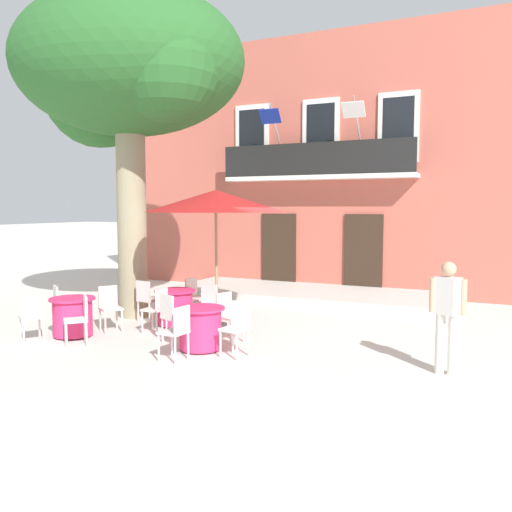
{
  "coord_description": "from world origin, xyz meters",
  "views": [
    {
      "loc": [
        4.89,
        -10.06,
        2.51
      ],
      "look_at": [
        -0.76,
        1.83,
        1.3
      ],
      "focal_mm": 37.74,
      "sensor_mm": 36.0,
      "label": 1
    }
  ],
  "objects_px": {
    "cafe_chair_middle_0": "(177,329)",
    "cafe_chair_middle_3": "(172,315)",
    "plane_tree": "(127,71)",
    "cafe_chair_front_1": "(61,304)",
    "cafe_chair_middle_1": "(237,325)",
    "cafe_chair_near_tree_2": "(147,298)",
    "cafe_chair_front_3": "(80,317)",
    "cafe_chair_front_0": "(110,305)",
    "cafe_chair_front_2": "(32,314)",
    "cafe_chair_near_tree_0": "(206,303)",
    "pedestrian_near_entrance": "(447,311)",
    "cafe_umbrella": "(216,202)",
    "cafe_chair_near_tree_1": "(195,295)",
    "cafe_table_middle": "(200,328)",
    "cafe_table_near_tree": "(175,307)",
    "cafe_chair_middle_2": "(228,313)",
    "cafe_table_front": "(73,317)",
    "cafe_chair_near_tree_3": "(157,307)"
  },
  "relations": [
    {
      "from": "cafe_chair_near_tree_1",
      "to": "cafe_table_middle",
      "type": "height_order",
      "value": "cafe_chair_near_tree_1"
    },
    {
      "from": "cafe_chair_middle_0",
      "to": "cafe_chair_near_tree_0",
      "type": "bearing_deg",
      "value": 109.23
    },
    {
      "from": "plane_tree",
      "to": "cafe_chair_middle_1",
      "type": "relative_size",
      "value": 7.93
    },
    {
      "from": "cafe_chair_front_0",
      "to": "cafe_chair_front_2",
      "type": "xyz_separation_m",
      "value": [
        -0.66,
        -1.36,
        0.0
      ]
    },
    {
      "from": "cafe_table_middle",
      "to": "cafe_chair_front_3",
      "type": "xyz_separation_m",
      "value": [
        -2.14,
        -0.67,
        0.14
      ]
    },
    {
      "from": "cafe_table_front",
      "to": "cafe_chair_front_1",
      "type": "height_order",
      "value": "cafe_chair_front_1"
    },
    {
      "from": "cafe_chair_middle_3",
      "to": "cafe_chair_front_1",
      "type": "relative_size",
      "value": 1.0
    },
    {
      "from": "cafe_chair_near_tree_1",
      "to": "cafe_table_front",
      "type": "relative_size",
      "value": 1.05
    },
    {
      "from": "cafe_table_near_tree",
      "to": "cafe_table_front",
      "type": "bearing_deg",
      "value": -125.81
    },
    {
      "from": "cafe_chair_middle_3",
      "to": "cafe_table_front",
      "type": "height_order",
      "value": "cafe_chair_middle_3"
    },
    {
      "from": "plane_tree",
      "to": "cafe_chair_near_tree_3",
      "type": "height_order",
      "value": "plane_tree"
    },
    {
      "from": "cafe_table_front",
      "to": "pedestrian_near_entrance",
      "type": "relative_size",
      "value": 0.51
    },
    {
      "from": "cafe_chair_middle_0",
      "to": "cafe_chair_middle_3",
      "type": "relative_size",
      "value": 1.0
    },
    {
      "from": "plane_tree",
      "to": "cafe_umbrella",
      "type": "relative_size",
      "value": 2.49
    },
    {
      "from": "plane_tree",
      "to": "cafe_chair_near_tree_1",
      "type": "relative_size",
      "value": 7.93
    },
    {
      "from": "cafe_chair_near_tree_0",
      "to": "pedestrian_near_entrance",
      "type": "relative_size",
      "value": 0.53
    },
    {
      "from": "cafe_chair_near_tree_0",
      "to": "cafe_chair_near_tree_2",
      "type": "distance_m",
      "value": 1.51
    },
    {
      "from": "cafe_chair_near_tree_3",
      "to": "cafe_chair_near_tree_0",
      "type": "bearing_deg",
      "value": 49.18
    },
    {
      "from": "cafe_chair_middle_0",
      "to": "cafe_chair_front_1",
      "type": "relative_size",
      "value": 1.0
    },
    {
      "from": "cafe_chair_near_tree_0",
      "to": "cafe_table_middle",
      "type": "distance_m",
      "value": 1.69
    },
    {
      "from": "cafe_chair_middle_3",
      "to": "cafe_chair_front_3",
      "type": "xyz_separation_m",
      "value": [
        -1.41,
        -0.86,
        0.0
      ]
    },
    {
      "from": "cafe_chair_front_1",
      "to": "cafe_chair_front_3",
      "type": "height_order",
      "value": "same"
    },
    {
      "from": "plane_tree",
      "to": "cafe_chair_front_1",
      "type": "height_order",
      "value": "plane_tree"
    },
    {
      "from": "cafe_chair_near_tree_3",
      "to": "cafe_table_middle",
      "type": "xyz_separation_m",
      "value": [
        1.44,
        -0.72,
        -0.14
      ]
    },
    {
      "from": "cafe_chair_near_tree_1",
      "to": "cafe_umbrella",
      "type": "distance_m",
      "value": 2.33
    },
    {
      "from": "cafe_chair_middle_0",
      "to": "cafe_chair_middle_1",
      "type": "height_order",
      "value": "same"
    },
    {
      "from": "cafe_chair_near_tree_3",
      "to": "cafe_table_front",
      "type": "xyz_separation_m",
      "value": [
        -1.31,
        -0.94,
        -0.14
      ]
    },
    {
      "from": "cafe_chair_front_1",
      "to": "cafe_umbrella",
      "type": "xyz_separation_m",
      "value": [
        2.79,
        1.51,
        2.08
      ]
    },
    {
      "from": "cafe_table_middle",
      "to": "cafe_umbrella",
      "type": "relative_size",
      "value": 0.3
    },
    {
      "from": "cafe_chair_middle_1",
      "to": "cafe_chair_front_1",
      "type": "xyz_separation_m",
      "value": [
        -4.16,
        0.19,
        0.0
      ]
    },
    {
      "from": "cafe_chair_front_1",
      "to": "cafe_chair_middle_0",
      "type": "bearing_deg",
      "value": -14.77
    },
    {
      "from": "cafe_chair_middle_3",
      "to": "cafe_umbrella",
      "type": "bearing_deg",
      "value": 85.64
    },
    {
      "from": "cafe_table_near_tree",
      "to": "cafe_table_middle",
      "type": "bearing_deg",
      "value": -44.05
    },
    {
      "from": "plane_tree",
      "to": "cafe_chair_near_tree_0",
      "type": "height_order",
      "value": "plane_tree"
    },
    {
      "from": "cafe_chair_near_tree_1",
      "to": "pedestrian_near_entrance",
      "type": "height_order",
      "value": "pedestrian_near_entrance"
    },
    {
      "from": "cafe_chair_middle_1",
      "to": "cafe_chair_front_3",
      "type": "xyz_separation_m",
      "value": [
        -2.89,
        -0.62,
        0.0
      ]
    },
    {
      "from": "cafe_table_middle",
      "to": "cafe_chair_middle_1",
      "type": "distance_m",
      "value": 0.77
    },
    {
      "from": "cafe_chair_near_tree_0",
      "to": "cafe_chair_front_1",
      "type": "distance_m",
      "value": 2.96
    },
    {
      "from": "cafe_chair_near_tree_0",
      "to": "cafe_chair_near_tree_1",
      "type": "height_order",
      "value": "same"
    },
    {
      "from": "cafe_chair_near_tree_1",
      "to": "cafe_table_front",
      "type": "distance_m",
      "value": 2.75
    },
    {
      "from": "cafe_chair_middle_3",
      "to": "cafe_chair_near_tree_3",
      "type": "bearing_deg",
      "value": 142.89
    },
    {
      "from": "plane_tree",
      "to": "pedestrian_near_entrance",
      "type": "distance_m",
      "value": 8.49
    },
    {
      "from": "cafe_chair_near_tree_2",
      "to": "cafe_chair_front_1",
      "type": "distance_m",
      "value": 1.76
    },
    {
      "from": "cafe_chair_near_tree_0",
      "to": "cafe_chair_near_tree_3",
      "type": "height_order",
      "value": "same"
    },
    {
      "from": "cafe_chair_middle_0",
      "to": "cafe_chair_middle_3",
      "type": "distance_m",
      "value": 1.2
    },
    {
      "from": "cafe_chair_middle_3",
      "to": "cafe_chair_front_1",
      "type": "height_order",
      "value": "same"
    },
    {
      "from": "cafe_chair_near_tree_2",
      "to": "cafe_chair_middle_0",
      "type": "distance_m",
      "value": 3.21
    },
    {
      "from": "cafe_chair_front_2",
      "to": "pedestrian_near_entrance",
      "type": "xyz_separation_m",
      "value": [
        7.11,
        1.29,
        0.43
      ]
    },
    {
      "from": "cafe_chair_front_3",
      "to": "plane_tree",
      "type": "bearing_deg",
      "value": 108.37
    },
    {
      "from": "cafe_table_near_tree",
      "to": "cafe_chair_middle_2",
      "type": "xyz_separation_m",
      "value": [
        1.66,
        -0.73,
        0.14
      ]
    }
  ]
}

